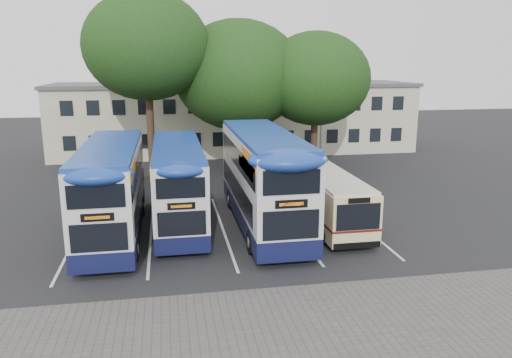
{
  "coord_description": "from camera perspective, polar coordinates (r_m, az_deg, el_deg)",
  "views": [
    {
      "loc": [
        -6.31,
        -18.54,
        8.15
      ],
      "look_at": [
        -2.05,
        5.0,
        2.46
      ],
      "focal_mm": 35.0,
      "sensor_mm": 36.0,
      "label": 1
    }
  ],
  "objects": [
    {
      "name": "ground",
      "position": [
        21.21,
        7.99,
        -9.36
      ],
      "size": [
        120.0,
        120.0,
        0.0
      ],
      "primitive_type": "plane",
      "color": "black",
      "rests_on": "ground"
    },
    {
      "name": "paving_strip",
      "position": [
        16.38,
        6.7,
        -16.55
      ],
      "size": [
        40.0,
        6.0,
        0.01
      ],
      "primitive_type": "cube",
      "color": "#595654",
      "rests_on": "ground"
    },
    {
      "name": "tree_left",
      "position": [
        35.13,
        -12.39,
        14.59
      ],
      "size": [
        8.47,
        8.47,
        12.7
      ],
      "color": "black",
      "rests_on": "ground"
    },
    {
      "name": "tree_mid",
      "position": [
        37.04,
        -2.01,
        11.77
      ],
      "size": [
        9.38,
        9.38,
        11.12
      ],
      "color": "black",
      "rests_on": "ground"
    },
    {
      "name": "bus_dd_left",
      "position": [
        24.39,
        -16.15,
        -0.78
      ],
      "size": [
        2.54,
        10.49,
        4.37
      ],
      "color": "#0F133A",
      "rests_on": "ground"
    },
    {
      "name": "lamp_post",
      "position": [
        40.54,
        7.55,
        8.92
      ],
      "size": [
        0.25,
        1.05,
        9.06
      ],
      "color": "gray",
      "rests_on": "ground"
    },
    {
      "name": "depot_building",
      "position": [
        46.23,
        -2.36,
        7.15
      ],
      "size": [
        32.4,
        8.4,
        6.2
      ],
      "color": "#B5A992",
      "rests_on": "ground"
    },
    {
      "name": "tree_right",
      "position": [
        36.74,
        6.83,
        11.3
      ],
      "size": [
        7.87,
        7.87,
        10.24
      ],
      "color": "black",
      "rests_on": "ground"
    },
    {
      "name": "bus_single",
      "position": [
        25.81,
        7.91,
        -1.68
      ],
      "size": [
        2.27,
        8.93,
        2.66
      ],
      "color": "beige",
      "rests_on": "ground"
    },
    {
      "name": "bus_dd_mid",
      "position": [
        25.37,
        -8.9,
        -0.17
      ],
      "size": [
        2.41,
        9.93,
        4.14
      ],
      "color": "#0F133A",
      "rests_on": "ground"
    },
    {
      "name": "bay_lines",
      "position": [
        25.04,
        -3.84,
        -5.64
      ],
      "size": [
        14.12,
        11.0,
        0.01
      ],
      "color": "silver",
      "rests_on": "ground"
    },
    {
      "name": "bus_dd_right",
      "position": [
        24.82,
        0.82,
        0.47
      ],
      "size": [
        2.76,
        11.37,
        4.74
      ],
      "color": "#0F133A",
      "rests_on": "ground"
    }
  ]
}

